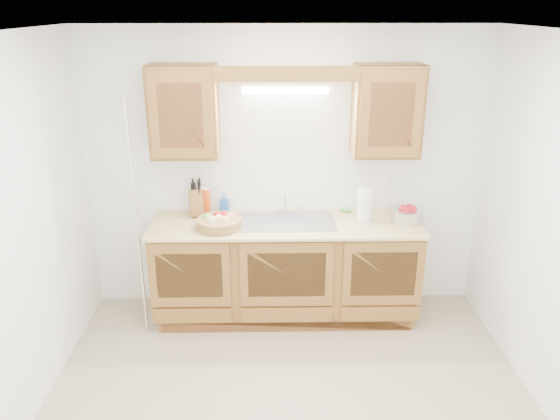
{
  "coord_description": "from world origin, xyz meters",
  "views": [
    {
      "loc": [
        -0.13,
        -3.12,
        2.65
      ],
      "look_at": [
        -0.06,
        0.85,
        1.14
      ],
      "focal_mm": 35.0,
      "sensor_mm": 36.0,
      "label": 1
    }
  ],
  "objects_px": {
    "fruit_basket": "(219,222)",
    "knife_block": "(196,202)",
    "apple_bowl": "(406,214)",
    "paper_towel": "(365,206)"
  },
  "relations": [
    {
      "from": "paper_towel",
      "to": "apple_bowl",
      "type": "xyz_separation_m",
      "value": [
        0.36,
        -0.02,
        -0.07
      ]
    },
    {
      "from": "fruit_basket",
      "to": "paper_towel",
      "type": "xyz_separation_m",
      "value": [
        1.23,
        0.13,
        0.08
      ]
    },
    {
      "from": "paper_towel",
      "to": "apple_bowl",
      "type": "relative_size",
      "value": 1.06
    },
    {
      "from": "paper_towel",
      "to": "apple_bowl",
      "type": "height_order",
      "value": "paper_towel"
    },
    {
      "from": "knife_block",
      "to": "apple_bowl",
      "type": "bearing_deg",
      "value": -18.93
    },
    {
      "from": "fruit_basket",
      "to": "knife_block",
      "type": "bearing_deg",
      "value": 126.95
    },
    {
      "from": "knife_block",
      "to": "paper_towel",
      "type": "bearing_deg",
      "value": -19.47
    },
    {
      "from": "apple_bowl",
      "to": "knife_block",
      "type": "bearing_deg",
      "value": 174.15
    },
    {
      "from": "paper_towel",
      "to": "knife_block",
      "type": "bearing_deg",
      "value": 173.61
    },
    {
      "from": "fruit_basket",
      "to": "paper_towel",
      "type": "bearing_deg",
      "value": 6.15
    }
  ]
}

